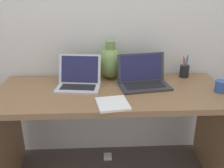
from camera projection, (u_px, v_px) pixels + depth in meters
The scene contains 9 objects.
back_wall at pixel (110, 16), 1.94m from camera, with size 4.40×0.04×2.40m, color silver.
desk at pixel (112, 109), 1.84m from camera, with size 1.64×0.64×0.73m.
laptop_left at pixel (79, 79), 1.83m from camera, with size 0.33×0.26×0.23m.
laptop_right at pixel (143, 77), 1.86m from camera, with size 0.39×0.28×0.23m.
green_vase at pixel (110, 62), 1.97m from camera, with size 0.20×0.20×0.30m.
notebook_stack at pixel (113, 104), 1.57m from camera, with size 0.19×0.20×0.02m, color white.
coffee_mug at pixel (221, 86), 1.75m from camera, with size 0.12×0.08×0.08m.
pen_cup at pixel (184, 71), 2.02m from camera, with size 0.07×0.07×0.19m.
power_brick at pixel (108, 156), 2.22m from camera, with size 0.07×0.07×0.03m, color white.
Camera 1 is at (-0.08, -1.63, 1.44)m, focal length 40.29 mm.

